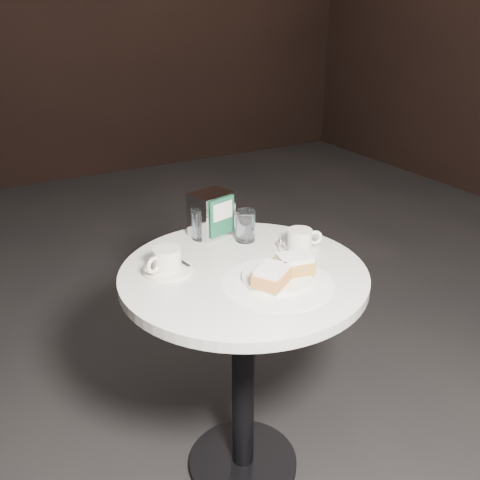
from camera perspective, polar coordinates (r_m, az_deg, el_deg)
The scene contains 9 objects.
ground at distance 1.96m, azimuth 0.31°, elevation -22.88°, with size 7.00×7.00×0.00m, color black.
cafe_table at distance 1.61m, azimuth 0.36°, elevation -9.50°, with size 0.70×0.70×0.74m.
sugar_spill at distance 1.44m, azimuth 4.02°, elevation -4.61°, with size 0.30×0.30×0.00m, color white.
beignet_plate at distance 1.44m, azimuth 4.33°, elevation -3.53°, with size 0.23×0.23×0.06m.
coffee_cup_left at distance 1.50m, azimuth -7.84°, elevation -2.31°, with size 0.18×0.18×0.07m.
coffee_cup_right at distance 1.62m, azimuth 6.42°, elevation -0.13°, with size 0.16×0.16×0.07m.
water_glass_left at distance 1.69m, azimuth -4.10°, elevation 1.77°, with size 0.08×0.08×0.10m.
water_glass_right at distance 1.67m, azimuth 0.58°, elevation 1.49°, with size 0.07×0.07×0.10m.
napkin_dispenser at distance 1.70m, azimuth -3.05°, elevation 2.78°, with size 0.14×0.13×0.14m.
Camera 1 is at (-0.66, -1.16, 1.44)m, focal length 40.00 mm.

